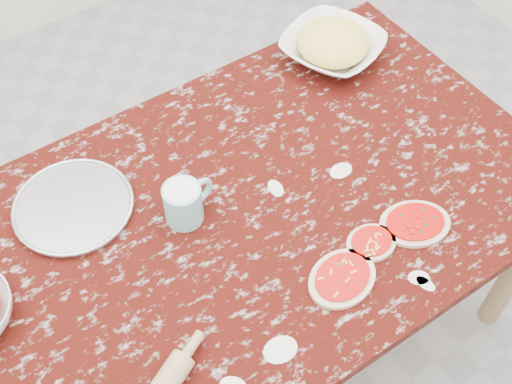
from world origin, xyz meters
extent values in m
plane|color=gray|center=(0.00, 0.00, 0.00)|extent=(4.00, 4.00, 0.00)
cube|color=black|center=(0.00, 0.00, 0.73)|extent=(1.60, 1.00, 0.04)
cube|color=#927153|center=(0.00, 0.00, 0.67)|extent=(1.50, 0.90, 0.08)
cylinder|color=#927153|center=(0.72, 0.42, 0.35)|extent=(0.07, 0.07, 0.71)
cylinder|color=#B2B2B7|center=(-0.40, 0.25, 0.76)|extent=(0.40, 0.40, 0.01)
imported|color=white|center=(0.52, 0.34, 0.79)|extent=(0.38, 0.38, 0.07)
cylinder|color=#7AC4CD|center=(-0.18, 0.07, 0.81)|extent=(0.10, 0.10, 0.11)
torus|color=#7AC4CD|center=(-0.12, 0.08, 0.81)|extent=(0.08, 0.03, 0.08)
cylinder|color=silver|center=(-0.18, 0.07, 0.85)|extent=(0.08, 0.08, 0.01)
ellipsoid|color=beige|center=(0.04, -0.31, 0.76)|extent=(0.21, 0.17, 0.01)
ellipsoid|color=red|center=(0.04, -0.31, 0.76)|extent=(0.17, 0.14, 0.00)
ellipsoid|color=beige|center=(0.17, -0.27, 0.76)|extent=(0.15, 0.13, 0.01)
ellipsoid|color=red|center=(0.17, -0.27, 0.76)|extent=(0.12, 0.10, 0.00)
ellipsoid|color=beige|center=(0.30, -0.28, 0.76)|extent=(0.22, 0.20, 0.01)
ellipsoid|color=red|center=(0.30, -0.28, 0.76)|extent=(0.18, 0.16, 0.00)
camera|label=1|loc=(-0.57, -0.84, 2.13)|focal=45.93mm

